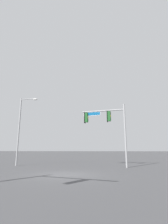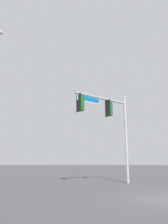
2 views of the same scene
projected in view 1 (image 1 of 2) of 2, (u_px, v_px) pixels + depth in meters
name	position (u px, v px, depth m)	size (l,w,h in m)	color
ground_plane	(65.00, 175.00, 12.92)	(400.00, 400.00, 0.00)	#474749
signal_pole_near	(107.00, 122.00, 19.42)	(4.84, 1.13, 6.73)	gray
street_lamp	(21.00, 126.00, 21.03)	(2.30, 0.42, 8.09)	gray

